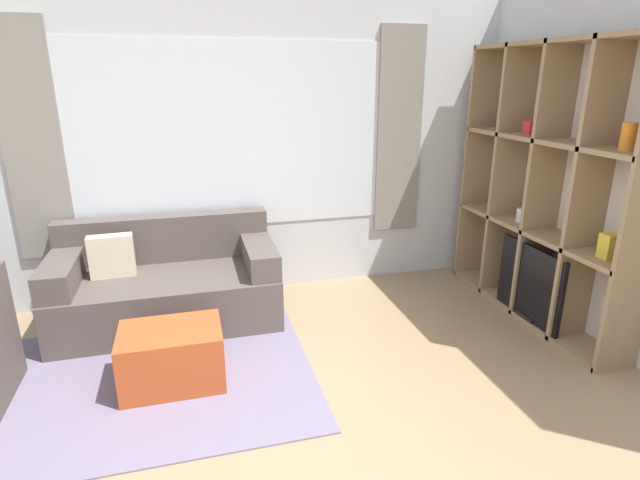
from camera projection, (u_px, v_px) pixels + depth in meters
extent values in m
cube|color=silver|center=(232.00, 148.00, 4.41)|extent=(6.29, 0.07, 2.70)
cube|color=white|center=(232.00, 137.00, 4.35)|extent=(2.80, 0.01, 1.60)
cube|color=gray|center=(32.00, 143.00, 3.94)|extent=(0.44, 0.03, 1.90)
cube|color=gray|center=(399.00, 132.00, 4.72)|extent=(0.44, 0.03, 1.90)
cube|color=silver|center=(593.00, 160.00, 3.78)|extent=(0.07, 3.91, 2.70)
cube|color=slate|center=(90.00, 389.00, 3.26)|extent=(2.93, 1.66, 0.01)
cube|color=silver|center=(562.00, 186.00, 4.05)|extent=(0.02, 1.89, 2.22)
cube|color=#997A56|center=(589.00, 200.00, 3.58)|extent=(0.35, 0.04, 2.22)
cube|color=#997A56|center=(545.00, 187.00, 4.01)|extent=(0.35, 0.04, 2.22)
cube|color=#997A56|center=(509.00, 176.00, 4.44)|extent=(0.35, 0.04, 2.22)
cube|color=#997A56|center=(480.00, 167.00, 4.87)|extent=(0.35, 0.04, 2.22)
cube|color=#997A56|center=(527.00, 309.00, 4.35)|extent=(0.35, 1.89, 0.04)
cube|color=#997A56|center=(539.00, 231.00, 4.13)|extent=(0.35, 1.89, 0.04)
cube|color=#997A56|center=(552.00, 140.00, 3.89)|extent=(0.35, 1.89, 0.04)
cube|color=#997A56|center=(566.00, 41.00, 3.67)|extent=(0.35, 1.89, 0.04)
cube|color=black|center=(530.00, 283.00, 4.08)|extent=(0.04, 0.75, 0.62)
cube|color=black|center=(527.00, 315.00, 4.18)|extent=(0.10, 0.24, 0.03)
cylinder|color=orange|center=(546.00, 313.00, 4.09)|extent=(0.05, 0.05, 0.15)
cylinder|color=white|center=(522.00, 215.00, 4.29)|extent=(0.09, 0.09, 0.12)
cylinder|color=orange|center=(628.00, 137.00, 3.20)|extent=(0.10, 0.10, 0.18)
cylinder|color=red|center=(543.00, 310.00, 4.12)|extent=(0.08, 0.08, 0.16)
cylinder|color=gold|center=(491.00, 205.00, 4.72)|extent=(0.07, 0.07, 0.07)
cube|color=gold|center=(608.00, 246.00, 3.42)|extent=(0.10, 0.10, 0.17)
cube|color=red|center=(531.00, 128.00, 4.08)|extent=(0.10, 0.10, 0.11)
cube|color=#564C47|center=(169.00, 298.00, 4.12)|extent=(1.76, 0.89, 0.42)
cube|color=#564C47|center=(165.00, 238.00, 4.31)|extent=(1.76, 0.18, 0.40)
cube|color=#564C47|center=(62.00, 271.00, 3.83)|extent=(0.24, 0.83, 0.21)
cube|color=#564C47|center=(259.00, 254.00, 4.21)|extent=(0.24, 0.83, 0.21)
cube|color=beige|center=(112.00, 256.00, 3.97)|extent=(0.34, 0.13, 0.34)
cube|color=#B74C23|center=(172.00, 357.00, 3.28)|extent=(0.65, 0.46, 0.40)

